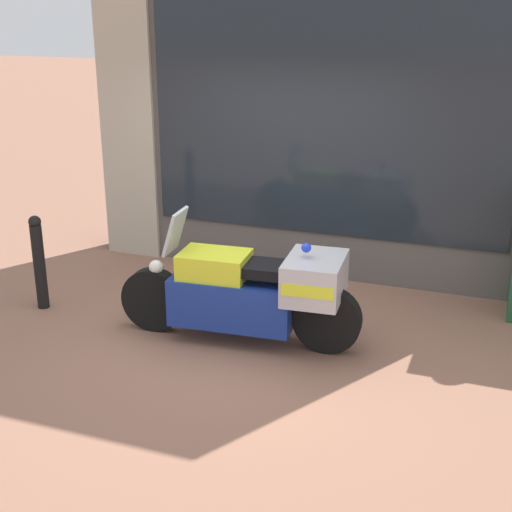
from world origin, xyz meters
The scene contains 5 objects.
ground_plane centered at (0.00, 0.00, 0.00)m, with size 60.00×60.00×0.00m, color #8E604C.
shop_building centered at (-0.33, 2.00, 1.80)m, with size 5.02×0.55×3.58m.
window_display centered at (0.28, 2.03, 0.46)m, with size 3.85×0.30×1.91m.
paramedic_motorcycle centered at (0.15, -0.05, 0.53)m, with size 2.35×0.72×1.25m.
street_bollard centered at (-2.21, -0.06, 0.52)m, with size 0.13×0.13×1.01m.
Camera 1 is at (2.30, -5.79, 3.07)m, focal length 50.00 mm.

